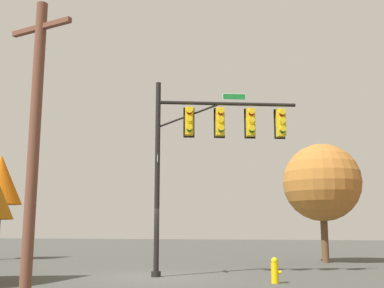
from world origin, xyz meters
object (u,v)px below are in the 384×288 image
object	(u,v)px
signal_pole_assembly	(214,136)
fire_hydrant	(275,270)
tree_far	(322,183)
utility_pole	(34,142)
tree_near	(0,181)

from	to	relation	value
signal_pole_assembly	fire_hydrant	world-z (taller)	signal_pole_assembly
signal_pole_assembly	tree_far	distance (m)	9.50
utility_pole	tree_far	xyz separation A→B (m)	(7.01, 16.82, 0.52)
tree_near	tree_far	distance (m)	18.53
signal_pole_assembly	tree_far	size ratio (longest dim) A/B	1.19
signal_pole_assembly	tree_near	size ratio (longest dim) A/B	1.23
signal_pole_assembly	fire_hydrant	bearing A→B (deg)	-38.38
fire_hydrant	tree_far	size ratio (longest dim) A/B	0.13
utility_pole	tree_near	bearing A→B (deg)	127.15
utility_pole	fire_hydrant	size ratio (longest dim) A/B	8.48
signal_pole_assembly	fire_hydrant	size ratio (longest dim) A/B	9.00
fire_hydrant	utility_pole	bearing A→B (deg)	-126.54
tree_near	fire_hydrant	bearing A→B (deg)	-27.31
utility_pole	fire_hydrant	xyz separation A→B (m)	(4.92, 6.64, -3.27)
fire_hydrant	tree_near	xyz separation A→B (m)	(-16.36, 8.45, 4.13)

